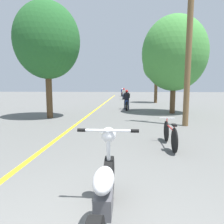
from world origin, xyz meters
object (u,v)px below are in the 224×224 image
motorcycle_rider_mid (124,95)px  bicycle_parked (170,134)px  motorcycle_foreground (104,194)px  motorcycle_rider_lead (127,102)px  roadside_tree_right_near (174,54)px  motorcycle_rider_far (122,93)px  roadside_tree_right_far (156,66)px  utility_pole (189,41)px  roadside_tree_left (47,41)px

motorcycle_rider_mid → bicycle_parked: bearing=-85.7°
motorcycle_foreground → motorcycle_rider_lead: 12.52m
roadside_tree_right_near → bicycle_parked: (-1.66, -7.16, -3.32)m
roadside_tree_right_near → motorcycle_rider_far: 22.32m
motorcycle_rider_far → bicycle_parked: size_ratio=1.27×
roadside_tree_right_far → motorcycle_rider_far: roadside_tree_right_far is taller
roadside_tree_right_near → roadside_tree_right_far: roadside_tree_right_near is taller
roadside_tree_right_far → motorcycle_rider_mid: roadside_tree_right_far is taller
roadside_tree_right_near → motorcycle_rider_lead: roadside_tree_right_near is taller
motorcycle_rider_lead → utility_pole: bearing=-67.2°
motorcycle_rider_far → motorcycle_foreground: bearing=-89.1°
utility_pole → roadside_tree_right_near: (0.35, 4.06, 0.13)m
roadside_tree_right_far → motorcycle_rider_lead: roadside_tree_right_far is taller
motorcycle_foreground → motorcycle_rider_lead: bearing=88.8°
roadside_tree_right_near → motorcycle_rider_lead: 4.67m
roadside_tree_right_far → roadside_tree_left: bearing=-124.2°
motorcycle_foreground → utility_pole: bearing=66.8°
roadside_tree_right_far → roadside_tree_left: roadside_tree_left is taller
motorcycle_rider_lead → motorcycle_rider_far: motorcycle_rider_lead is taller
roadside_tree_right_near → motorcycle_rider_mid: size_ratio=3.05×
utility_pole → roadside_tree_left: utility_pole is taller
roadside_tree_left → motorcycle_rider_lead: (4.13, 4.30, -3.47)m
motorcycle_rider_mid → bicycle_parked: size_ratio=1.15×
roadside_tree_left → roadside_tree_right_far: bearing=55.8°
roadside_tree_left → motorcycle_rider_mid: 17.00m
roadside_tree_right_far → motorcycle_rider_lead: size_ratio=2.45×
utility_pole → motorcycle_foreground: 7.74m
bicycle_parked → motorcycle_foreground: bearing=-113.4°
motorcycle_rider_lead → roadside_tree_right_far: bearing=64.2°
motorcycle_foreground → motorcycle_rider_mid: motorcycle_rider_mid is taller
utility_pole → motorcycle_foreground: bearing=-113.2°
motorcycle_rider_far → bicycle_parked: (1.96, -28.96, -0.17)m
motorcycle_rider_lead → roadside_tree_left: bearing=-133.9°
utility_pole → roadside_tree_left: 6.88m
roadside_tree_left → motorcycle_rider_far: roadside_tree_left is taller
motorcycle_foreground → roadside_tree_right_near: bearing=73.5°
roadside_tree_right_near → motorcycle_rider_lead: size_ratio=2.71×
roadside_tree_left → motorcycle_rider_mid: bearing=76.9°
bicycle_parked → roadside_tree_left: bearing=138.0°
utility_pole → motorcycle_foreground: utility_pole is taller
motorcycle_foreground → motorcycle_rider_lead: (0.26, 12.52, 0.09)m
roadside_tree_left → motorcycle_rider_mid: roadside_tree_left is taller
roadside_tree_right_far → motorcycle_rider_mid: 7.40m
roadside_tree_left → bicycle_parked: 8.06m
roadside_tree_right_near → motorcycle_foreground: size_ratio=2.85×
motorcycle_foreground → motorcycle_rider_far: size_ratio=0.97×
utility_pole → motorcycle_rider_mid: size_ratio=3.54×
motorcycle_foreground → motorcycle_rider_far: motorcycle_rider_far is taller
roadside_tree_right_near → roadside_tree_left: bearing=-161.4°
motorcycle_rider_lead → motorcycle_rider_mid: 11.93m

